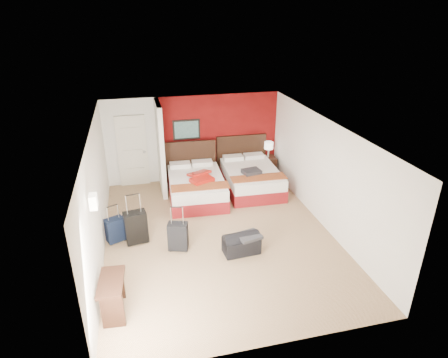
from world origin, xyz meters
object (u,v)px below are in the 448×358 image
object	(u,v)px
red_suitcase_open	(200,177)
duffel_bag	(241,245)
bed_right	(251,179)
desk	(113,296)
bed_left	(196,188)
suitcase_charcoal	(178,237)
table_lamp	(269,150)
nightstand	(268,166)
suitcase_navy	(115,231)
suitcase_black	(136,228)

from	to	relation	value
red_suitcase_open	duffel_bag	size ratio (longest dim) A/B	1.04
red_suitcase_open	duffel_bag	xyz separation A→B (m)	(0.39, -2.60, -0.47)
bed_right	desk	distance (m)	5.46
desk	red_suitcase_open	bearing A→B (deg)	64.62
bed_left	bed_right	world-z (taller)	bed_right
suitcase_charcoal	desk	distance (m)	2.04
bed_left	table_lamp	bearing A→B (deg)	25.74
table_lamp	suitcase_charcoal	xyz separation A→B (m)	(-3.15, -3.27, -0.54)
bed_right	nightstand	size ratio (longest dim) A/B	3.37
bed_right	suitcase_navy	world-z (taller)	bed_right
red_suitcase_open	desk	size ratio (longest dim) A/B	0.98
table_lamp	suitcase_navy	distance (m)	5.20
bed_left	suitcase_navy	distance (m)	2.66
nightstand	suitcase_charcoal	bearing A→B (deg)	-131.56
nightstand	suitcase_charcoal	distance (m)	4.54
red_suitcase_open	duffel_bag	distance (m)	2.67
suitcase_charcoal	suitcase_navy	xyz separation A→B (m)	(-1.30, 0.63, -0.03)
nightstand	suitcase_navy	world-z (taller)	nightstand
red_suitcase_open	bed_left	bearing A→B (deg)	111.83
bed_left	bed_right	size ratio (longest dim) A/B	1.00
nightstand	bed_right	bearing A→B (deg)	-131.46
table_lamp	suitcase_charcoal	world-z (taller)	table_lamp
bed_right	nightstand	bearing A→B (deg)	48.14
red_suitcase_open	suitcase_black	world-z (taller)	red_suitcase_open
bed_left	suitcase_black	bearing A→B (deg)	-129.13
suitcase_navy	nightstand	bearing A→B (deg)	7.12
red_suitcase_open	suitcase_black	bearing A→B (deg)	-158.76
red_suitcase_open	suitcase_charcoal	bearing A→B (deg)	-135.21
bed_left	suitcase_navy	world-z (taller)	bed_left
suitcase_navy	desk	world-z (taller)	desk
table_lamp	bed_left	bearing A→B (deg)	-157.39
bed_right	duffel_bag	xyz separation A→B (m)	(-1.11, -2.88, -0.12)
bed_right	nightstand	distance (m)	1.11
suitcase_charcoal	duffel_bag	bearing A→B (deg)	-1.22
suitcase_navy	bed_right	bearing A→B (deg)	2.97
suitcase_navy	desk	size ratio (longest dim) A/B	0.68
red_suitcase_open	suitcase_black	distance (m)	2.45
suitcase_charcoal	table_lamp	bearing A→B (deg)	62.77
bed_left	duffel_bag	size ratio (longest dim) A/B	2.73
nightstand	table_lamp	xyz separation A→B (m)	(0.00, 0.00, 0.54)
red_suitcase_open	duffel_bag	bearing A→B (deg)	-104.73
bed_left	desk	bearing A→B (deg)	-115.06
table_lamp	duffel_bag	world-z (taller)	table_lamp
bed_right	nightstand	xyz separation A→B (m)	(0.77, 0.80, -0.00)
red_suitcase_open	duffel_bag	world-z (taller)	red_suitcase_open
suitcase_navy	suitcase_charcoal	bearing A→B (deg)	-49.58
nightstand	desk	xyz separation A→B (m)	(-4.44, -4.85, 0.03)
bed_left	table_lamp	size ratio (longest dim) A/B	4.34
bed_left	suitcase_charcoal	world-z (taller)	bed_left
red_suitcase_open	suitcase_charcoal	size ratio (longest dim) A/B	1.29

